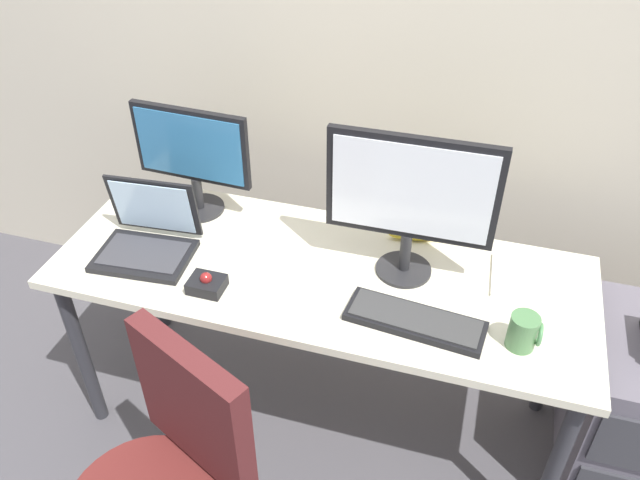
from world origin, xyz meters
The scene contains 11 objects.
ground_plane centered at (0.00, 0.00, 0.00)m, with size 8.00×8.00×0.00m, color #4B484E.
desk centered at (0.00, 0.00, 0.66)m, with size 1.76×0.65×0.73m.
file_cabinet centered at (1.10, 0.07, 0.32)m, with size 0.42×0.53×0.63m.
monitor_main centered at (0.26, 0.07, 1.02)m, with size 0.52×0.18×0.49m.
monitor_side centered at (-0.52, 0.20, 0.97)m, with size 0.43×0.18×0.40m.
keyboard centered at (0.34, -0.16, 0.75)m, with size 0.42×0.18×0.03m.
laptop centered at (-0.58, -0.07, 0.79)m, with size 0.33×0.28×0.24m.
trackball_mouse centered at (-0.31, -0.20, 0.76)m, with size 0.11×0.09×0.07m.
coffee_mug centered at (0.64, -0.16, 0.79)m, with size 0.09×0.08×0.11m.
paper_notepad centered at (0.61, 0.13, 0.74)m, with size 0.15×0.21×0.01m, color white.
banana centered at (0.27, 0.25, 0.75)m, with size 0.19×0.04×0.04m, color yellow.
Camera 1 is at (0.45, -1.52, 2.08)m, focal length 35.72 mm.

